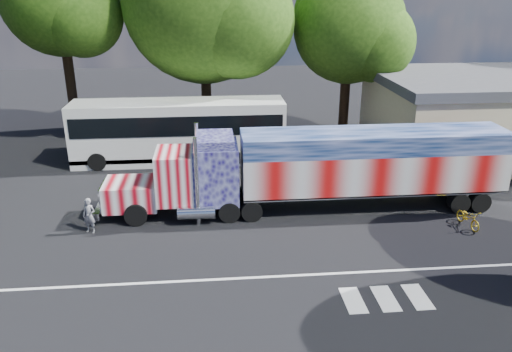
{
  "coord_description": "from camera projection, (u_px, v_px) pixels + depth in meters",
  "views": [
    {
      "loc": [
        -2.07,
        -19.54,
        10.64
      ],
      "look_at": [
        0.0,
        3.0,
        1.9
      ],
      "focal_mm": 35.0,
      "sensor_mm": 36.0,
      "label": 1
    }
  ],
  "objects": [
    {
      "name": "woman",
      "position": [
        89.0,
        216.0,
        22.59
      ],
      "size": [
        0.69,
        0.56,
        1.65
      ],
      "primitive_type": "imported",
      "rotation": [
        0.0,
        0.0,
        -0.31
      ],
      "color": "slate",
      "rests_on": "ground"
    },
    {
      "name": "bicycle",
      "position": [
        468.0,
        218.0,
        23.24
      ],
      "size": [
        0.81,
        1.75,
        0.88
      ],
      "primitive_type": "imported",
      "rotation": [
        0.0,
        0.0,
        0.14
      ],
      "color": "gold",
      "rests_on": "ground"
    },
    {
      "name": "ground",
      "position": [
        262.0,
        240.0,
        22.16
      ],
      "size": [
        100.0,
        100.0,
        0.0
      ],
      "primitive_type": "plane",
      "color": "black"
    },
    {
      "name": "tree_n_mid",
      "position": [
        206.0,
        3.0,
        33.45
      ],
      "size": [
        11.41,
        10.86,
        14.94
      ],
      "color": "black",
      "rests_on": "ground"
    },
    {
      "name": "lane_markings",
      "position": [
        317.0,
        286.0,
        18.8
      ],
      "size": [
        30.0,
        2.67,
        0.01
      ],
      "color": "silver",
      "rests_on": "ground"
    },
    {
      "name": "tree_ne_a",
      "position": [
        351.0,
        28.0,
        34.39
      ],
      "size": [
        8.12,
        7.74,
        11.72
      ],
      "color": "black",
      "rests_on": "ground"
    },
    {
      "name": "coach_bus",
      "position": [
        179.0,
        131.0,
        31.43
      ],
      "size": [
        13.23,
        3.08,
        3.85
      ],
      "color": "white",
      "rests_on": "ground"
    },
    {
      "name": "semi_truck",
      "position": [
        324.0,
        167.0,
        24.51
      ],
      "size": [
        20.08,
        3.17,
        4.28
      ],
      "color": "black",
      "rests_on": "ground"
    }
  ]
}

